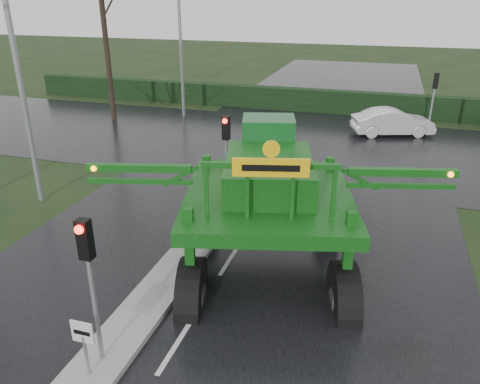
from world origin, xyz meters
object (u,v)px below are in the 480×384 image
(traffic_signal_far, at_px, (434,90))
(white_sedan, at_px, (391,135))
(keep_left_sign, at_px, (84,340))
(crop_sprayer, at_px, (189,204))
(street_light_left_far, at_px, (184,20))
(traffic_signal_near, at_px, (88,262))
(street_light_left_near, at_px, (20,41))
(traffic_signal_mid, at_px, (226,142))

(traffic_signal_far, relative_size, white_sedan, 0.79)
(keep_left_sign, relative_size, crop_sprayer, 0.14)
(street_light_left_far, relative_size, white_sedan, 2.23)
(white_sedan, bearing_deg, street_light_left_far, 68.67)
(street_light_left_far, height_order, white_sedan, street_light_left_far)
(keep_left_sign, xyz_separation_m, crop_sprayer, (0.88, 3.54, 1.58))
(crop_sprayer, bearing_deg, traffic_signal_far, 54.42)
(traffic_signal_near, relative_size, white_sedan, 0.79)
(traffic_signal_near, bearing_deg, white_sedan, 74.15)
(street_light_left_near, distance_m, white_sedan, 19.54)
(traffic_signal_near, relative_size, street_light_left_near, 0.35)
(keep_left_sign, relative_size, traffic_signal_near, 0.38)
(keep_left_sign, xyz_separation_m, traffic_signal_mid, (0.00, 8.99, 1.53))
(traffic_signal_far, xyz_separation_m, crop_sprayer, (-6.92, -17.97, 0.05))
(traffic_signal_mid, distance_m, white_sedan, 13.65)
(traffic_signal_near, xyz_separation_m, traffic_signal_mid, (0.00, 8.50, 0.00))
(traffic_signal_mid, relative_size, white_sedan, 0.79)
(white_sedan, bearing_deg, traffic_signal_near, 144.83)
(traffic_signal_mid, bearing_deg, street_light_left_far, 118.86)
(traffic_signal_far, height_order, crop_sprayer, crop_sprayer)
(street_light_left_far, relative_size, crop_sprayer, 1.03)
(street_light_left_near, bearing_deg, white_sedan, 46.79)
(traffic_signal_mid, distance_m, street_light_left_near, 7.83)
(traffic_signal_mid, xyz_separation_m, street_light_left_far, (-6.89, 12.51, 3.40))
(keep_left_sign, height_order, white_sedan, keep_left_sign)
(traffic_signal_far, xyz_separation_m, street_light_left_near, (-14.69, -14.01, 3.40))
(traffic_signal_mid, bearing_deg, traffic_signal_far, 58.07)
(traffic_signal_near, bearing_deg, traffic_signal_mid, 90.00)
(traffic_signal_near, xyz_separation_m, street_light_left_near, (-6.89, 7.01, 3.40))
(street_light_left_far, bearing_deg, traffic_signal_near, -71.83)
(traffic_signal_near, distance_m, white_sedan, 21.53)
(traffic_signal_near, relative_size, street_light_left_far, 0.35)
(street_light_left_near, bearing_deg, keep_left_sign, -47.41)
(traffic_signal_far, bearing_deg, street_light_left_near, 43.63)
(street_light_left_near, bearing_deg, traffic_signal_far, 43.63)
(traffic_signal_far, height_order, white_sedan, traffic_signal_far)
(street_light_left_near, distance_m, crop_sprayer, 9.35)
(traffic_signal_far, distance_m, street_light_left_near, 20.58)
(keep_left_sign, distance_m, street_light_left_near, 11.32)
(keep_left_sign, relative_size, street_light_left_far, 0.14)
(crop_sprayer, bearing_deg, keep_left_sign, -118.55)
(traffic_signal_far, bearing_deg, traffic_signal_mid, 58.07)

